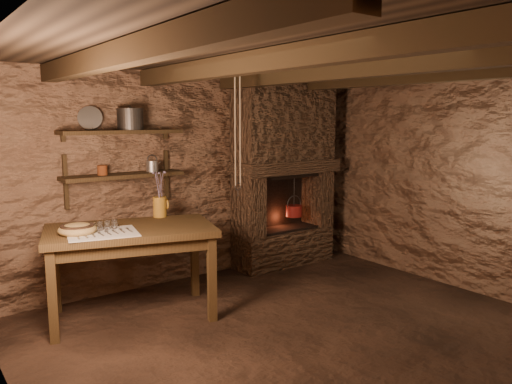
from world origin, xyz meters
TOP-DOWN VIEW (x-y plane):
  - floor at (0.00, 0.00)m, footprint 4.50×4.50m
  - back_wall at (0.00, 2.00)m, footprint 4.50×0.04m
  - left_wall at (-2.25, 0.00)m, footprint 0.04×4.00m
  - right_wall at (2.25, 0.00)m, footprint 0.04×4.00m
  - ceiling at (0.00, 0.00)m, footprint 4.50×4.00m
  - beam_far_left at (-1.50, 0.00)m, footprint 0.14×3.95m
  - beam_mid_left at (-0.50, 0.00)m, footprint 0.14×3.95m
  - beam_mid_right at (0.50, 0.00)m, footprint 0.14×3.95m
  - beam_far_right at (1.50, 0.00)m, footprint 0.14×3.95m
  - shelf_lower at (-0.85, 1.84)m, footprint 1.25×0.30m
  - shelf_upper at (-0.85, 1.84)m, footprint 1.25×0.30m
  - hearth at (1.25, 1.77)m, footprint 1.43×0.51m
  - work_table at (-1.03, 1.28)m, footprint 1.72×1.28m
  - linen_cloth at (-1.33, 1.16)m, footprint 0.68×0.60m
  - pewter_cutlery_row at (-1.33, 1.14)m, footprint 0.53×0.30m
  - drinking_glasses at (-1.31, 1.28)m, footprint 0.19×0.06m
  - stoneware_jug at (-0.58, 1.56)m, footprint 0.18×0.18m
  - wooden_bowl at (-1.51, 1.28)m, footprint 0.44×0.44m
  - iron_stockpot at (-0.75, 1.84)m, footprint 0.35×0.35m
  - tin_pan at (-1.13, 1.94)m, footprint 0.26×0.19m
  - small_kettle at (-0.53, 1.84)m, footprint 0.19×0.15m
  - rusty_tin at (-1.07, 1.84)m, footprint 0.12×0.12m
  - red_pot at (1.38, 1.72)m, footprint 0.23×0.22m
  - hanging_ropes at (0.05, 1.05)m, footprint 0.08×0.08m

SIDE VIEW (x-z plane):
  - floor at x=0.00m, z-range 0.00..0.00m
  - work_table at x=-1.03m, z-range 0.03..0.91m
  - red_pot at x=1.38m, z-range 0.43..0.97m
  - linen_cloth at x=-1.33m, z-range 0.88..0.89m
  - pewter_cutlery_row at x=-1.33m, z-range 0.89..0.90m
  - wooden_bowl at x=-1.51m, z-range 0.86..0.98m
  - drinking_glasses at x=-1.31m, z-range 0.89..0.96m
  - stoneware_jug at x=-0.58m, z-range 0.84..1.33m
  - back_wall at x=0.00m, z-range 0.00..2.40m
  - left_wall at x=-2.25m, z-range 0.00..2.40m
  - right_wall at x=2.25m, z-range 0.00..2.40m
  - hearth at x=1.25m, z-range 0.08..2.38m
  - shelf_lower at x=-0.85m, z-range 1.28..1.32m
  - rusty_tin at x=-1.07m, z-range 1.32..1.42m
  - small_kettle at x=-0.53m, z-range 1.29..1.47m
  - shelf_upper at x=-0.85m, z-range 1.73..1.77m
  - hanging_ropes at x=0.05m, z-range 1.20..2.40m
  - iron_stockpot at x=-0.75m, z-range 1.77..1.97m
  - tin_pan at x=-1.13m, z-range 1.77..2.01m
  - beam_far_left at x=-1.50m, z-range 2.23..2.39m
  - beam_mid_left at x=-0.50m, z-range 2.23..2.39m
  - beam_mid_right at x=0.50m, z-range 2.23..2.39m
  - beam_far_right at x=1.50m, z-range 2.23..2.39m
  - ceiling at x=0.00m, z-range 2.38..2.42m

